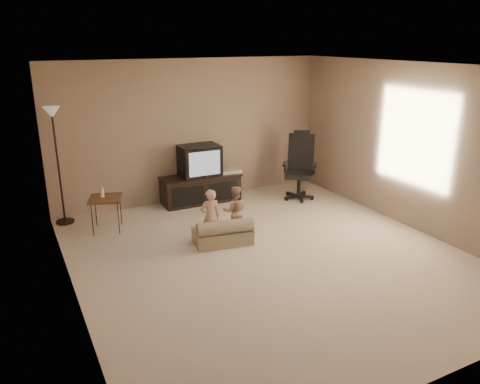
% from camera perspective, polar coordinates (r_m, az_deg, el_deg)
% --- Properties ---
extents(floor, '(5.50, 5.50, 0.00)m').
position_cam_1_polar(floor, '(6.43, 3.58, -7.80)').
color(floor, beige).
rests_on(floor, ground).
extents(room_shell, '(5.50, 5.50, 5.50)m').
position_cam_1_polar(room_shell, '(5.92, 3.87, 5.52)').
color(room_shell, silver).
rests_on(room_shell, floor).
extents(tv_stand, '(1.46, 0.56, 1.04)m').
position_cam_1_polar(tv_stand, '(8.38, -4.82, 1.62)').
color(tv_stand, black).
rests_on(tv_stand, floor).
extents(office_chair, '(0.80, 0.80, 1.23)m').
position_cam_1_polar(office_chair, '(8.63, 7.27, 2.11)').
color(office_chair, black).
rests_on(office_chair, floor).
extents(side_table, '(0.60, 0.60, 0.72)m').
position_cam_1_polar(side_table, '(7.35, -16.12, -0.78)').
color(side_table, brown).
rests_on(side_table, floor).
extents(floor_lamp, '(0.29, 0.29, 1.85)m').
position_cam_1_polar(floor_lamp, '(7.67, -21.62, 5.93)').
color(floor_lamp, black).
rests_on(floor_lamp, floor).
extents(child_sofa, '(0.88, 0.59, 0.40)m').
position_cam_1_polar(child_sofa, '(6.71, -2.04, -5.08)').
color(child_sofa, tan).
rests_on(child_sofa, floor).
extents(toddler_left, '(0.31, 0.24, 0.82)m').
position_cam_1_polar(toddler_left, '(6.65, -3.64, -3.05)').
color(toddler_left, '#D7A286').
rests_on(toddler_left, floor).
extents(toddler_right, '(0.42, 0.31, 0.76)m').
position_cam_1_polar(toddler_right, '(6.94, -0.64, -2.30)').
color(toddler_right, '#D7A286').
rests_on(toddler_right, floor).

